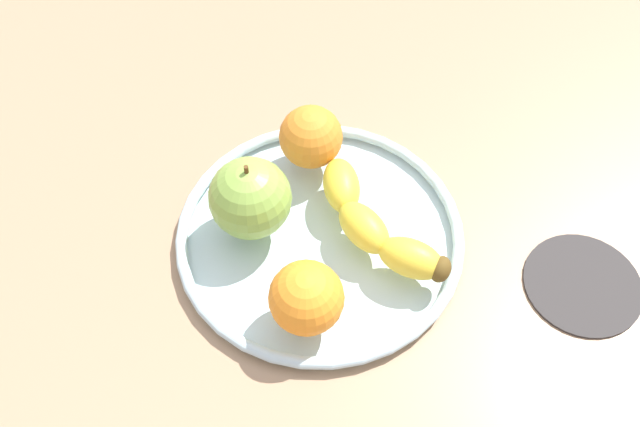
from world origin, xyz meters
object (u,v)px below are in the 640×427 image
fruit_bowl (320,235)px  apple (250,198)px  orange_back_left (311,137)px  orange_back_right (306,298)px  banana (374,225)px  ambient_coaster (583,284)px

fruit_bowl → apple: apple is taller
fruit_bowl → orange_back_left: bearing=170.2°
fruit_bowl → orange_back_right: bearing=-22.8°
banana → orange_back_right: 11.33cm
apple → banana: bearing=66.8°
apple → orange_back_right: 12.09cm
apple → orange_back_left: bearing=130.0°
banana → ambient_coaster: banana is taller
banana → orange_back_left: (-11.56, -3.41, 1.52)cm
orange_back_right → orange_back_left: size_ratio=1.02×
orange_back_left → apple: bearing=-50.0°
fruit_bowl → apple: size_ratio=3.27×
apple → orange_back_right: (11.80, 2.56, -0.65)cm
banana → apple: apple is taller
orange_back_left → ambient_coaster: size_ratio=0.58×
apple → orange_back_right: size_ratio=1.30×
orange_back_right → orange_back_left: (-18.48, 5.41, -0.08)cm
banana → apple: 12.59cm
apple → ambient_coaster: (15.05, 30.16, -5.64)cm
fruit_bowl → orange_back_right: (8.95, -3.76, 4.37)cm
fruit_bowl → orange_back_left: (-9.53, 1.64, 4.29)cm
orange_back_left → ambient_coaster: orange_back_left is taller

